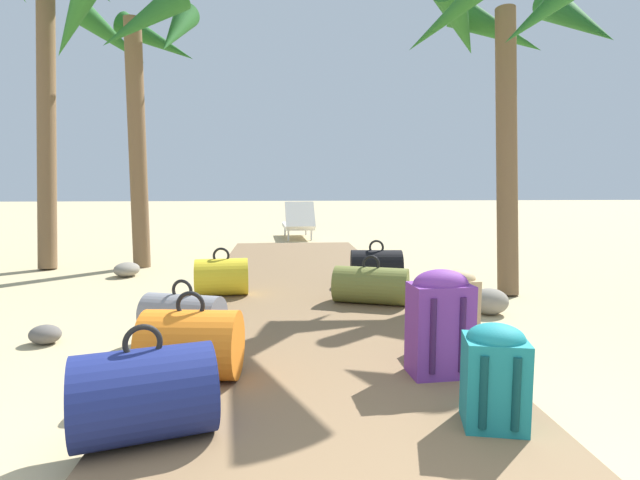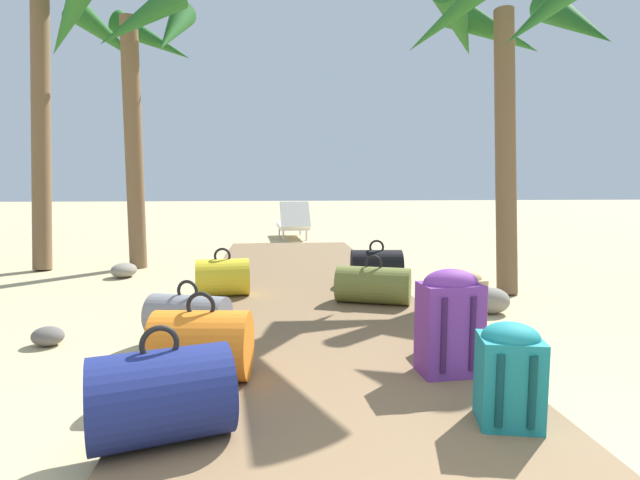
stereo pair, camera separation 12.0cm
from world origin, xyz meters
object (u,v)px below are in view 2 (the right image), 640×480
object	(u,v)px
duffel_bag_navy	(161,395)
duffel_bag_black	(376,267)
duffel_bag_orange	(202,345)
backpack_tan	(463,305)
duffel_bag_yellow	(223,277)
lounge_chair	(293,223)
duffel_bag_olive	(373,285)
backpack_teal	(509,371)
palm_tree_near_left	(129,50)
backpack_purple	(450,319)
duffel_bag_grey	(188,315)
palm_tree_near_right	(512,35)

from	to	relation	value
duffel_bag_navy	duffel_bag_black	world-z (taller)	duffel_bag_navy
duffel_bag_black	duffel_bag_navy	bearing A→B (deg)	-116.74
duffel_bag_black	duffel_bag_orange	distance (m)	2.96
duffel_bag_navy	backpack_tan	bearing A→B (deg)	32.30
duffel_bag_yellow	lounge_chair	bearing A→B (deg)	80.69
duffel_bag_black	duffel_bag_orange	world-z (taller)	duffel_bag_orange
duffel_bag_olive	duffel_bag_orange	size ratio (longest dim) A/B	1.30
duffel_bag_black	backpack_teal	size ratio (longest dim) A/B	1.22
backpack_tan	lounge_chair	world-z (taller)	lounge_chair
duffel_bag_olive	palm_tree_near_left	size ratio (longest dim) A/B	0.20
backpack_purple	lounge_chair	distance (m)	8.02
duffel_bag_grey	duffel_bag_navy	bearing A→B (deg)	-85.18
duffel_bag_grey	lounge_chair	world-z (taller)	lounge_chair
backpack_tan	duffel_bag_black	world-z (taller)	backpack_tan
backpack_teal	palm_tree_near_right	xyz separation A→B (m)	(1.41, 3.00, 2.36)
duffel_bag_navy	backpack_tan	world-z (taller)	backpack_tan
duffel_bag_grey	duffel_bag_olive	size ratio (longest dim) A/B	0.86
duffel_bag_grey	lounge_chair	xyz separation A→B (m)	(1.08, 7.12, 0.10)
backpack_teal	duffel_bag_orange	world-z (taller)	duffel_bag_orange
palm_tree_near_right	duffel_bag_grey	bearing A→B (deg)	-154.12
palm_tree_near_right	duffel_bag_navy	bearing A→B (deg)	-134.56
duffel_bag_yellow	palm_tree_near_left	size ratio (longest dim) A/B	0.14
duffel_bag_black	palm_tree_near_right	distance (m)	2.77
duffel_bag_navy	backpack_teal	distance (m)	1.55
backpack_tan	palm_tree_near_left	size ratio (longest dim) A/B	0.14
backpack_purple	duffel_bag_black	bearing A→B (deg)	87.20
duffel_bag_olive	backpack_tan	bearing A→B (deg)	-73.85
backpack_tan	lounge_chair	size ratio (longest dim) A/B	0.34
backpack_teal	duffel_bag_grey	bearing A→B (deg)	137.93
duffel_bag_black	duffel_bag_olive	world-z (taller)	duffel_bag_black
duffel_bag_black	duffel_bag_olive	distance (m)	0.88
backpack_purple	duffel_bag_yellow	distance (m)	2.66
backpack_tan	palm_tree_near_right	size ratio (longest dim) A/B	0.15
backpack_purple	duffel_bag_olive	distance (m)	1.75
duffel_bag_black	palm_tree_near_left	bearing A→B (deg)	148.56
backpack_teal	lounge_chair	size ratio (longest dim) A/B	0.30
duffel_bag_navy	backpack_purple	distance (m)	1.62
backpack_purple	backpack_teal	xyz separation A→B (m)	(0.06, -0.62, -0.07)
backpack_tan	duffel_bag_black	xyz separation A→B (m)	(-0.15, 2.09, -0.08)
backpack_teal	lounge_chair	bearing A→B (deg)	93.93
duffel_bag_yellow	backpack_teal	xyz separation A→B (m)	(1.54, -2.81, 0.07)
duffel_bag_navy	duffel_bag_yellow	size ratio (longest dim) A/B	1.23
backpack_tan	palm_tree_near_right	bearing A→B (deg)	57.74
duffel_bag_navy	palm_tree_near_left	world-z (taller)	palm_tree_near_left
duffel_bag_navy	palm_tree_near_right	xyz separation A→B (m)	(2.95, 3.00, 2.41)
duffel_bag_navy	palm_tree_near_right	bearing A→B (deg)	45.44
backpack_purple	duffel_bag_olive	bearing A→B (deg)	92.78
palm_tree_near_right	duffel_bag_olive	bearing A→B (deg)	-157.41
palm_tree_near_left	lounge_chair	xyz separation A→B (m)	(2.33, 3.58, -2.61)
duffel_bag_olive	duffel_bag_orange	world-z (taller)	duffel_bag_orange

